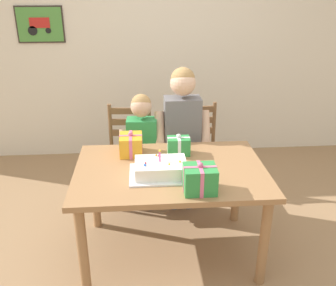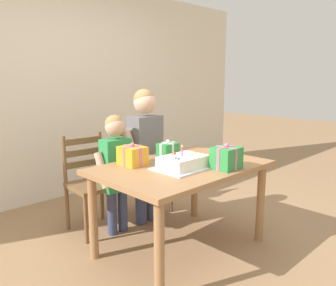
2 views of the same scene
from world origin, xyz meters
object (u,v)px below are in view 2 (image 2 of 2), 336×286
gift_box_red_large (133,156)px  child_younger (116,163)px  chair_right (144,170)px  chair_left (91,183)px  birthday_cake (183,163)px  gift_box_corner_small (226,158)px  dining_table (181,176)px  gift_box_beside_cake (168,151)px  child_older (145,143)px

gift_box_red_large → child_younger: bearing=76.1°
chair_right → chair_left: bearing=-180.0°
birthday_cake → chair_left: bearing=104.5°
gift_box_corner_small → chair_left: (-0.49, 1.20, -0.36)m
chair_left → chair_right: 0.65m
birthday_cake → gift_box_corner_small: gift_box_corner_small is taller
dining_table → gift_box_beside_cake: gift_box_beside_cake is taller
chair_left → chair_right: (0.65, 0.00, 0.00)m
gift_box_red_large → birthday_cake: bearing=-60.1°
gift_box_red_large → gift_box_corner_small: size_ratio=1.01×
child_older → child_younger: (-0.36, 0.00, -0.14)m
dining_table → chair_left: (-0.32, 0.87, -0.18)m
chair_left → child_younger: bearing=-62.2°
chair_right → child_younger: (-0.53, -0.24, 0.21)m
chair_right → child_younger: bearing=-155.8°
child_younger → chair_left: bearing=117.8°
child_older → child_younger: 0.38m
birthday_cake → chair_left: size_ratio=0.48×
birthday_cake → chair_right: 1.09m
birthday_cake → gift_box_corner_small: (0.24, -0.24, 0.04)m
dining_table → gift_box_red_large: 0.44m
gift_box_beside_cake → chair_right: size_ratio=0.19×
dining_table → chair_right: bearing=69.5°
gift_box_red_large → chair_right: bearing=43.9°
dining_table → chair_left: bearing=110.4°
gift_box_beside_cake → gift_box_corner_small: gift_box_corner_small is taller
dining_table → birthday_cake: 0.19m
child_older → gift_box_red_large: bearing=-141.4°
dining_table → child_younger: child_younger is taller
chair_right → child_older: size_ratio=0.68×
dining_table → gift_box_beside_cake: size_ratio=7.79×
chair_right → child_older: 0.46m
chair_right → child_older: bearing=-126.0°
dining_table → chair_right: chair_right is taller
dining_table → child_older: child_older is taller
gift_box_corner_small → child_younger: (-0.36, 0.96, -0.15)m
dining_table → child_older: 0.68m
gift_box_red_large → child_older: (0.44, 0.35, -0.00)m
gift_box_corner_small → birthday_cake: bearing=135.2°
birthday_cake → child_older: child_older is taller
dining_table → gift_box_beside_cake: (0.08, 0.25, 0.17)m
chair_left → child_younger: size_ratio=0.82×
chair_left → child_older: bearing=-26.3°
dining_table → chair_left: size_ratio=1.51×
gift_box_red_large → chair_left: 0.69m
chair_right → gift_box_corner_small: bearing=-97.7°
birthday_cake → gift_box_red_large: birthday_cake is taller
gift_box_corner_small → dining_table: bearing=116.7°
gift_box_corner_small → chair_left: 1.34m
gift_box_red_large → chair_left: gift_box_red_large is taller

